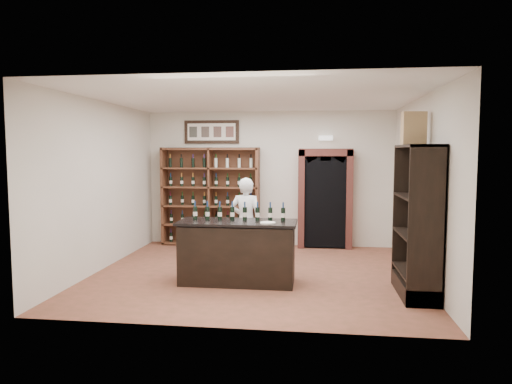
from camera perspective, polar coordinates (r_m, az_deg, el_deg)
floor at (r=8.02m, az=-0.17°, el=-10.12°), size 5.50×5.50×0.00m
ceiling at (r=7.80m, az=-0.18°, el=11.67°), size 5.50×5.50×0.00m
wall_back at (r=10.25m, az=1.63°, el=1.67°), size 5.50×0.04×3.00m
wall_left at (r=8.57m, az=-18.73°, el=0.76°), size 0.04×5.00×3.00m
wall_right at (r=7.90m, az=20.02°, el=0.39°), size 0.04×5.00×3.00m
wine_shelf at (r=10.32m, az=-5.67°, el=-0.55°), size 2.20×0.38×2.20m
framed_picture at (r=10.42m, az=-5.57°, el=7.48°), size 1.25×0.04×0.52m
arched_doorway at (r=10.06m, az=8.63°, el=-0.51°), size 1.17×0.35×2.17m
emergency_light at (r=10.11m, az=8.71°, el=6.67°), size 0.30×0.10×0.10m
tasting_counter at (r=7.36m, az=-2.34°, el=-7.55°), size 1.88×0.78×1.00m
counter_bottle_0 at (r=7.52m, az=-7.62°, el=-2.58°), size 0.07×0.07×0.30m
counter_bottle_1 at (r=7.47m, az=-6.09°, el=-2.61°), size 0.07×0.07×0.30m
counter_bottle_2 at (r=7.43m, az=-4.55°, el=-2.64°), size 0.07×0.07×0.30m
counter_bottle_3 at (r=7.39m, az=-2.98°, el=-2.67°), size 0.07×0.07×0.30m
counter_bottle_4 at (r=7.35m, az=-1.40°, el=-2.70°), size 0.07×0.07×0.30m
counter_bottle_5 at (r=7.33m, az=0.19°, el=-2.73°), size 0.07×0.07×0.30m
counter_bottle_6 at (r=7.30m, az=1.79°, el=-2.76°), size 0.07×0.07×0.30m
counter_bottle_7 at (r=7.29m, az=3.40°, el=-2.78°), size 0.07×0.07×0.30m
side_cabinet at (r=7.08m, az=19.66°, el=-6.19°), size 0.48×1.20×2.20m
shopkeeper at (r=8.46m, az=-1.27°, el=-3.70°), size 0.62×0.44×1.63m
plate at (r=7.02m, az=1.48°, el=-3.87°), size 0.24×0.24×0.02m
wine_crate at (r=7.35m, az=19.13°, el=7.52°), size 0.37×0.19×0.50m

